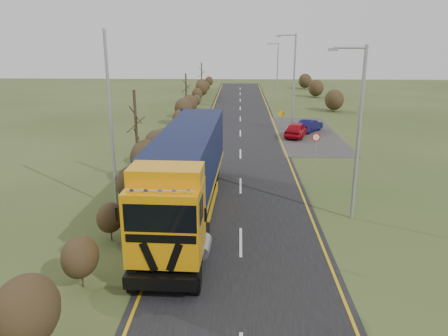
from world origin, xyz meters
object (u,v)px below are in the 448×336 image
Objects in this scene: car_blue_sedan at (309,126)px; speed_sign at (316,142)px; lorry at (187,169)px; car_red_hatchback at (297,130)px; streetlight_near at (357,127)px.

car_blue_sedan is 11.76m from speed_sign.
lorry is 3.89× the size of car_red_hatchback.
streetlight_near is at bearing -89.44° from speed_sign.
speed_sign is at bearing 52.84° from lorry.
lorry is 8.78m from streetlight_near.
lorry is 7.08× the size of speed_sign.
speed_sign is at bearing 117.70° from car_blue_sedan.
car_blue_sedan is (1.61, 2.54, -0.10)m from car_red_hatchback.
lorry is 13.36m from speed_sign.
streetlight_near reaches higher than car_blue_sedan.
lorry is at bearing 179.24° from streetlight_near.
streetlight_near reaches higher than car_red_hatchback.
speed_sign is at bearing 90.56° from streetlight_near.
streetlight_near is (8.49, -0.11, 2.24)m from lorry.
speed_sign is (8.39, 10.36, -0.96)m from lorry.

